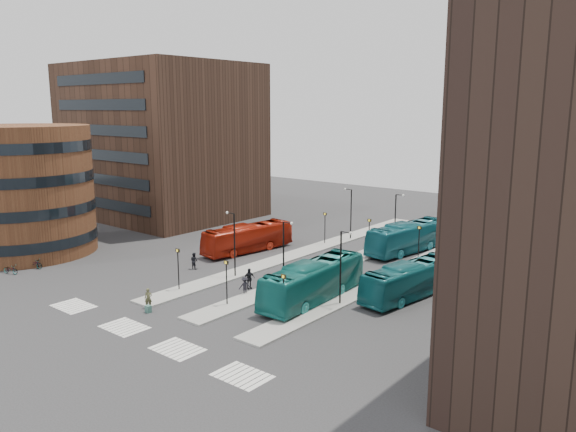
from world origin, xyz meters
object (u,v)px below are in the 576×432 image
Objects in this scene: teal_bus_d at (509,227)px; bicycle_far at (34,264)px; teal_bus_a at (313,281)px; teal_bus_c at (410,280)px; suitcase at (148,309)px; commuter_a at (194,261)px; bicycle_mid at (37,264)px; traveller at (148,298)px; teal_bus_b at (408,237)px; bicycle_near at (11,269)px; commuter_c at (245,286)px; commuter_b at (249,279)px; red_bus at (248,238)px.

bicycle_far is (-32.46, -43.17, -0.97)m from teal_bus_d.
teal_bus_a reaches higher than teal_bus_c.
commuter_a reaches higher than suitcase.
traveller is at bearing -70.98° from bicycle_mid.
bicycle_mid is (-25.83, -29.50, -1.23)m from teal_bus_b.
traveller is at bearing -100.40° from bicycle_near.
teal_bus_c is 36.72m from bicycle_mid.
bicycle_far is at bearing -132.97° from teal_bus_d.
teal_bus_a is 6.10m from commuter_c.
commuter_a is (-13.36, -19.68, -0.85)m from teal_bus_b.
suitcase is 0.38× the size of bicycle_mid.
suitcase is 0.05× the size of teal_bus_c.
bicycle_far is at bearing -44.83° from commuter_c.
commuter_b is at bearing -172.25° from teal_bus_a.
red_bus is 8.47m from commuter_a.
commuter_a is (0.57, -8.42, -0.73)m from red_bus.
bicycle_far is at bearing -18.74° from bicycle_near.
teal_bus_a reaches higher than teal_bus_b.
commuter_b is (8.55, -1.10, 0.11)m from commuter_a.
bicycle_near is (-11.91, -20.87, -1.11)m from red_bus.
bicycle_mid is at bearing -146.53° from teal_bus_c.
suitcase is at bearing -102.64° from bicycle_near.
red_bus reaches higher than teal_bus_c.
red_bus is 17.46m from teal_bus_a.
commuter_b is (2.13, 9.33, 0.66)m from suitcase.
teal_bus_b is 7.38× the size of traveller.
commuter_a is 8.62m from commuter_b.
red_bus reaches higher than teal_bus_d.
commuter_b is at bearing -141.70° from teal_bus_c.
traveller is at bearing -63.04° from red_bus.
bicycle_far is at bearing 36.56° from commuter_a.
commuter_c reaches higher than bicycle_near.
bicycle_mid is at bearing -114.96° from red_bus.
teal_bus_b is 41.24m from bicycle_near.
suitcase is at bearing -61.47° from red_bus.
teal_bus_c is 1.04× the size of teal_bus_d.
traveller is 0.98× the size of commuter_a.
bicycle_near is at bearing -131.54° from teal_bus_d.
commuter_a is 0.89× the size of bicycle_far.
teal_bus_a is at bearing -127.00° from teal_bus_c.
bicycle_near is (-27.26, -12.55, -1.23)m from teal_bus_a.
teal_bus_c is 6.35× the size of bicycle_near.
teal_bus_b is 23.80m from commuter_a.
teal_bus_b is at bearing 90.98° from teal_bus_a.
commuter_c is at bearing -52.49° from bicycle_mid.
bicycle_far is (0.00, -0.30, 0.04)m from bicycle_mid.
commuter_a is (-5.63, 9.79, 0.02)m from traveller.
teal_bus_a is at bearing -51.06° from bicycle_mid.
suitcase is 19.01m from bicycle_near.
commuter_b is 23.90m from bicycle_near.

